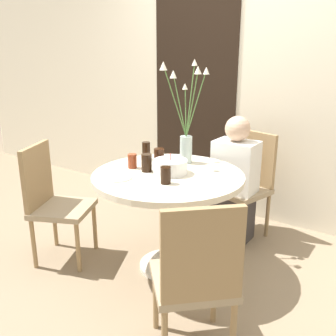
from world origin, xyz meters
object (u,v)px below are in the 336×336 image
Objects in this scene: drink_glass_2 at (159,158)px; side_plate at (118,178)px; chair_near_front at (247,179)px; drink_glass_1 at (132,161)px; drink_glass_4 at (146,151)px; birthday_cake at (170,167)px; drink_glass_3 at (147,163)px; chair_far_back at (52,197)px; flower_vase at (186,124)px; drink_glass_0 at (166,175)px; chair_right_flank at (196,274)px; person_boy at (235,184)px.

side_plate is at bearing -99.86° from drink_glass_2.
drink_glass_1 is at bearing -105.09° from chair_near_front.
drink_glass_2 reaches higher than side_plate.
drink_glass_1 is at bearing -76.04° from drink_glass_4.
side_plate is (-0.22, -0.28, -0.04)m from birthday_cake.
birthday_cake is 0.30m from drink_glass_1.
drink_glass_3 is at bearing -98.00° from chair_near_front.
chair_far_back is 0.63m from side_plate.
birthday_cake is 0.17m from drink_glass_3.
chair_near_front is 1.58m from chair_far_back.
drink_glass_1 is at bearing -124.22° from flower_vase.
side_plate is 0.38m from drink_glass_2.
chair_near_front reaches higher than drink_glass_4.
chair_right_flank is at bearing -42.31° from drink_glass_0.
drink_glass_2 reaches higher than drink_glass_3.
chair_right_flank is 7.20× the size of drink_glass_3.
drink_glass_4 is (-0.95, 0.83, 0.30)m from chair_right_flank.
birthday_cake is at bearing -29.16° from drink_glass_2.
drink_glass_4 is at bearing -116.51° from chair_near_front.
birthday_cake reaches higher than drink_glass_3.
drink_glass_1 is 0.24m from drink_glass_4.
chair_near_front is 1.06m from drink_glass_1.
chair_near_front is 8.66× the size of drink_glass_1.
person_boy is (0.53, 0.49, -0.30)m from drink_glass_4.
chair_near_front is at bearing 74.54° from person_boy.
chair_near_front is at bearing 68.07° from side_plate.
drink_glass_2 is (-0.25, 0.28, 0.01)m from drink_glass_0.
flower_vase reaches higher than drink_glass_4.
drink_glass_0 is 0.41m from drink_glass_1.
birthday_cake is 0.75m from person_boy.
birthday_cake is 1.26× the size of side_plate.
drink_glass_4 reaches higher than drink_glass_2.
drink_glass_2 is 0.13× the size of person_boy.
chair_near_front is 0.90m from birthday_cake.
drink_glass_0 is (-0.50, 0.46, 0.29)m from chair_right_flank.
drink_glass_4 reaches higher than drink_glass_0.
birthday_cake is 2.15× the size of drink_glass_0.
chair_near_front is 0.85× the size of person_boy.
birthday_cake is (0.80, 0.39, 0.28)m from chair_far_back.
chair_near_front is 6.53× the size of drink_glass_4.
chair_right_flank is at bearing -37.84° from drink_glass_3.
drink_glass_3 is 0.31m from drink_glass_4.
chair_near_front is 0.88m from drink_glass_2.
flower_vase is at bearing 108.00° from drink_glass_0.
flower_vase reaches higher than drink_glass_1.
drink_glass_2 is 1.08× the size of drink_glass_3.
chair_right_flank is 1.19× the size of flower_vase.
person_boy is at bearing -68.00° from chair_far_back.
side_plate is at bearing -105.64° from drink_glass_3.
chair_near_front is 1.52m from chair_right_flank.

